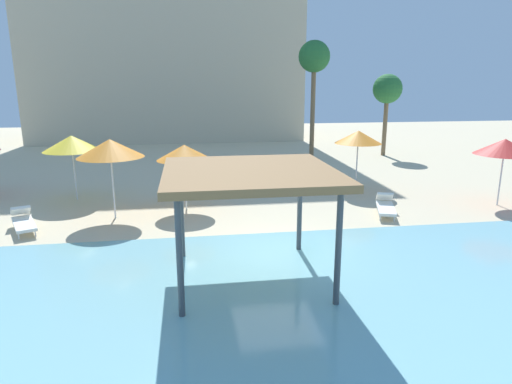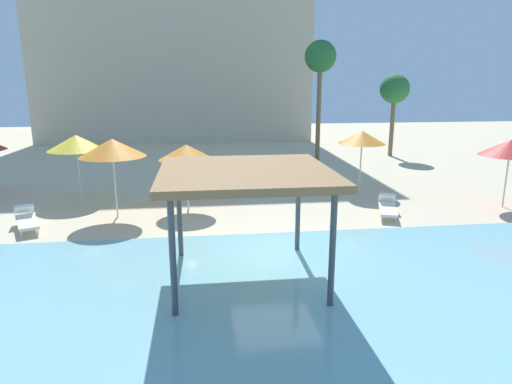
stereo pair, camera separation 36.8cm
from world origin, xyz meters
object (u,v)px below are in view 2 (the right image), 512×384
object	(u,v)px
beach_umbrella_orange_2	(362,137)
beach_umbrella_red_3	(510,148)
beach_umbrella_orange_4	(186,152)
lounge_chair_2	(26,219)
beach_umbrella_orange_5	(112,148)
shade_pavilion	(246,177)
lounge_chair_1	(388,206)
palm_tree_0	(320,60)
beach_umbrella_yellow_1	(76,143)
palm_tree_1	(395,90)

from	to	relation	value
beach_umbrella_orange_2	beach_umbrella_red_3	distance (m)	5.72
beach_umbrella_orange_4	lounge_chair_2	size ratio (longest dim) A/B	1.27
beach_umbrella_orange_5	lounge_chair_2	xyz separation A→B (m)	(-2.80, -1.01, -2.21)
shade_pavilion	lounge_chair_1	distance (m)	7.84
palm_tree_0	beach_umbrella_yellow_1	bearing A→B (deg)	-147.12
shade_pavilion	beach_umbrella_red_3	xyz separation A→B (m)	(10.79, 5.29, -0.27)
beach_umbrella_orange_4	lounge_chair_1	bearing A→B (deg)	-13.96
beach_umbrella_yellow_1	beach_umbrella_orange_5	bearing A→B (deg)	-55.50
shade_pavilion	lounge_chair_1	xyz separation A→B (m)	(5.78, 4.78, -2.29)
shade_pavilion	palm_tree_1	distance (m)	21.36
beach_umbrella_red_3	beach_umbrella_orange_5	size ratio (longest dim) A/B	0.93
beach_umbrella_orange_2	palm_tree_0	world-z (taller)	palm_tree_0
beach_umbrella_red_3	beach_umbrella_orange_4	distance (m)	12.43
lounge_chair_2	palm_tree_1	world-z (taller)	palm_tree_1
palm_tree_0	beach_umbrella_orange_2	bearing A→B (deg)	-91.66
lounge_chair_2	palm_tree_1	distance (m)	22.98
beach_umbrella_orange_4	lounge_chair_2	world-z (taller)	beach_umbrella_orange_4
beach_umbrella_yellow_1	lounge_chair_1	world-z (taller)	beach_umbrella_yellow_1
lounge_chair_1	palm_tree_1	xyz separation A→B (m)	(5.82, 13.08, 3.94)
beach_umbrella_yellow_1	beach_umbrella_orange_2	xyz separation A→B (m)	(12.15, -0.25, 0.06)
beach_umbrella_orange_2	beach_umbrella_orange_5	world-z (taller)	beach_umbrella_orange_5
lounge_chair_1	palm_tree_0	bearing A→B (deg)	-162.54
lounge_chair_1	lounge_chair_2	world-z (taller)	same
beach_umbrella_orange_2	beach_umbrella_orange_5	bearing A→B (deg)	-165.56
beach_umbrella_red_3	lounge_chair_2	bearing A→B (deg)	-178.58
palm_tree_0	shade_pavilion	bearing A→B (deg)	-110.56
beach_umbrella_yellow_1	beach_umbrella_orange_2	world-z (taller)	beach_umbrella_orange_2
beach_umbrella_orange_2	palm_tree_0	distance (m)	9.04
shade_pavilion	beach_umbrella_orange_4	size ratio (longest dim) A/B	1.61
lounge_chair_2	palm_tree_0	bearing A→B (deg)	108.11
beach_umbrella_red_3	palm_tree_1	world-z (taller)	palm_tree_1
shade_pavilion	beach_umbrella_orange_2	distance (m)	10.42
beach_umbrella_orange_5	lounge_chair_2	distance (m)	3.71
palm_tree_1	lounge_chair_2	bearing A→B (deg)	-144.94
lounge_chair_1	lounge_chair_2	distance (m)	12.71
beach_umbrella_yellow_1	palm_tree_1	distance (m)	20.01
lounge_chair_1	lounge_chair_2	xyz separation A→B (m)	(-12.71, 0.08, 0.00)
lounge_chair_2	palm_tree_1	bearing A→B (deg)	101.17
lounge_chair_2	palm_tree_0	xyz separation A→B (m)	(13.21, 11.90, 5.77)
shade_pavilion	palm_tree_0	bearing A→B (deg)	69.44
beach_umbrella_orange_2	beach_umbrella_red_3	size ratio (longest dim) A/B	1.02
beach_umbrella_yellow_1	lounge_chair_2	size ratio (longest dim) A/B	1.36
beach_umbrella_orange_5	beach_umbrella_yellow_1	bearing A→B (deg)	124.50
beach_umbrella_orange_2	beach_umbrella_red_3	world-z (taller)	beach_umbrella_orange_2
shade_pavilion	beach_umbrella_orange_5	xyz separation A→B (m)	(-4.13, 5.86, -0.07)
shade_pavilion	beach_umbrella_yellow_1	bearing A→B (deg)	124.97
beach_umbrella_yellow_1	lounge_chair_2	xyz separation A→B (m)	(-0.82, -3.89, -2.05)
beach_umbrella_orange_5	palm_tree_1	distance (m)	19.86
shade_pavilion	palm_tree_0	world-z (taller)	palm_tree_0
beach_umbrella_orange_4	palm_tree_1	size ratio (longest dim) A/B	0.47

